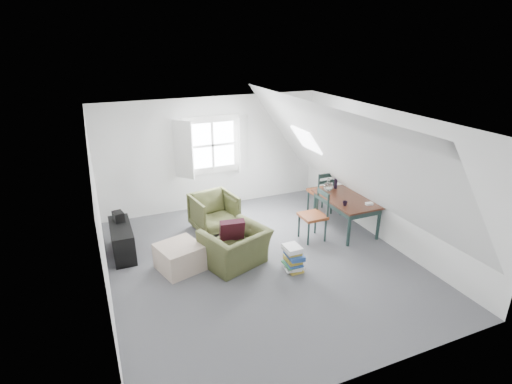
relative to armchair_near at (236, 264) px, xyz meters
name	(u,v)px	position (x,y,z in m)	size (l,w,h in m)	color
floor	(261,262)	(0.43, -0.12, 0.00)	(5.50, 5.50, 0.00)	#535459
ceiling	(262,120)	(0.43, -0.12, 2.50)	(5.50, 5.50, 0.00)	white
wall_back	(212,153)	(0.43, 2.63, 1.25)	(5.00, 5.00, 0.00)	white
wall_front	(366,287)	(0.43, -2.87, 1.25)	(5.00, 5.00, 0.00)	white
wall_left	(100,222)	(-2.07, -0.12, 1.25)	(5.50, 5.50, 0.00)	white
wall_right	(384,177)	(2.93, -0.12, 1.25)	(5.50, 5.50, 0.00)	white
slope_left	(164,178)	(-1.12, -0.12, 1.78)	(5.50, 5.50, 0.00)	white
slope_right	(344,155)	(1.98, -0.12, 1.78)	(5.50, 5.50, 0.00)	white
dormer_window	(213,146)	(0.43, 2.55, 1.45)	(1.71, 0.35, 1.30)	white
skylight	(306,140)	(1.98, 1.18, 1.75)	(0.55, 0.75, 0.04)	white
armchair_near	(236,264)	(0.00, 0.00, 0.00)	(1.01, 0.88, 0.66)	#454925
armchair_far	(215,229)	(0.06, 1.41, 0.00)	(0.81, 0.84, 0.76)	#454925
throw_pillow	(232,231)	(0.00, 0.15, 0.58)	(0.42, 0.12, 0.42)	#3D101E
ottoman	(180,257)	(-0.92, 0.23, 0.22)	(0.67, 0.67, 0.45)	#B9A28F
dining_table	(346,202)	(2.51, 0.40, 0.60)	(0.82, 1.37, 0.69)	#361B12
demijohn	(328,186)	(2.36, 0.85, 0.80)	(0.19, 0.19, 0.27)	silver
vase_twigs	(336,183)	(2.61, 0.95, 0.81)	(0.07, 0.08, 0.55)	black
cup	(345,206)	(2.26, 0.10, 0.69)	(0.09, 0.09, 0.09)	black
paper_box	(369,204)	(2.71, -0.05, 0.71)	(0.13, 0.09, 0.04)	white
dining_chair_far	(321,191)	(2.49, 1.29, 0.51)	(0.46, 0.46, 0.98)	brown
dining_chair_near	(315,215)	(1.72, 0.29, 0.51)	(0.46, 0.46, 0.98)	brown
media_shelf	(123,242)	(-1.76, 1.10, 0.25)	(0.36, 1.07, 0.55)	black
electronics_box	(118,217)	(-1.76, 1.38, 0.63)	(0.17, 0.23, 0.19)	black
magazine_stack	(293,258)	(0.83, -0.56, 0.22)	(0.33, 0.40, 0.45)	#B29933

